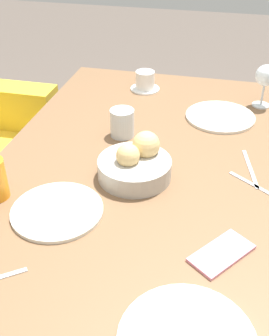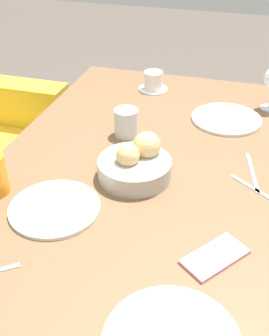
{
  "view_description": "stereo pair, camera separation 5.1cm",
  "coord_description": "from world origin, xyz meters",
  "px_view_note": "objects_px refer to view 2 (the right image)",
  "views": [
    {
      "loc": [
        -0.92,
        -0.2,
        1.43
      ],
      "look_at": [
        0.01,
        0.02,
        0.77
      ],
      "focal_mm": 45.0,
      "sensor_mm": 36.0,
      "label": 1
    },
    {
      "loc": [
        -0.91,
        -0.25,
        1.43
      ],
      "look_at": [
        0.01,
        0.02,
        0.77
      ],
      "focal_mm": 45.0,
      "sensor_mm": 36.0,
      "label": 2
    }
  ],
  "objects_px": {
    "coffee_cup": "(153,82)",
    "fork_silver": "(259,192)",
    "knife_silver": "(252,172)",
    "cell_phone": "(215,257)",
    "plate_near_right": "(226,119)",
    "water_tumbler": "(126,123)",
    "plate_far_center": "(55,208)",
    "bread_basket": "(136,164)"
  },
  "relations": [
    {
      "from": "bread_basket",
      "to": "coffee_cup",
      "type": "height_order",
      "value": "bread_basket"
    },
    {
      "from": "water_tumbler",
      "to": "plate_near_right",
      "type": "bearing_deg",
      "value": -56.81
    },
    {
      "from": "bread_basket",
      "to": "plate_near_right",
      "type": "distance_m",
      "value": 0.46
    },
    {
      "from": "bread_basket",
      "to": "fork_silver",
      "type": "distance_m",
      "value": 0.34
    },
    {
      "from": "knife_silver",
      "to": "cell_phone",
      "type": "relative_size",
      "value": 1.18
    },
    {
      "from": "plate_far_center",
      "to": "coffee_cup",
      "type": "xyz_separation_m",
      "value": [
        0.79,
        -0.05,
        0.03
      ]
    },
    {
      "from": "bread_basket",
      "to": "fork_silver",
      "type": "xyz_separation_m",
      "value": [
        0.02,
        -0.34,
        -0.04
      ]
    },
    {
      "from": "bread_basket",
      "to": "water_tumbler",
      "type": "distance_m",
      "value": 0.23
    },
    {
      "from": "bread_basket",
      "to": "coffee_cup",
      "type": "distance_m",
      "value": 0.6
    },
    {
      "from": "plate_far_center",
      "to": "water_tumbler",
      "type": "xyz_separation_m",
      "value": [
        0.41,
        -0.06,
        0.04
      ]
    },
    {
      "from": "coffee_cup",
      "to": "knife_silver",
      "type": "xyz_separation_m",
      "value": [
        -0.48,
        -0.42,
        -0.03
      ]
    },
    {
      "from": "plate_near_right",
      "to": "plate_far_center",
      "type": "xyz_separation_m",
      "value": [
        -0.61,
        0.36,
        0.0
      ]
    },
    {
      "from": "plate_near_right",
      "to": "water_tumbler",
      "type": "distance_m",
      "value": 0.36
    },
    {
      "from": "cell_phone",
      "to": "bread_basket",
      "type": "bearing_deg",
      "value": 45.24
    },
    {
      "from": "bread_basket",
      "to": "plate_near_right",
      "type": "bearing_deg",
      "value": -26.63
    },
    {
      "from": "water_tumbler",
      "to": "cell_phone",
      "type": "bearing_deg",
      "value": -143.07
    },
    {
      "from": "plate_far_center",
      "to": "water_tumbler",
      "type": "distance_m",
      "value": 0.42
    },
    {
      "from": "bread_basket",
      "to": "coffee_cup",
      "type": "xyz_separation_m",
      "value": [
        0.59,
        0.1,
        -0.01
      ]
    },
    {
      "from": "bread_basket",
      "to": "knife_silver",
      "type": "relative_size",
      "value": 1.05
    },
    {
      "from": "bread_basket",
      "to": "cell_phone",
      "type": "height_order",
      "value": "bread_basket"
    },
    {
      "from": "plate_near_right",
      "to": "water_tumbler",
      "type": "height_order",
      "value": "water_tumbler"
    },
    {
      "from": "plate_near_right",
      "to": "fork_silver",
      "type": "bearing_deg",
      "value": -161.55
    },
    {
      "from": "bread_basket",
      "to": "plate_far_center",
      "type": "bearing_deg",
      "value": 142.41
    },
    {
      "from": "fork_silver",
      "to": "cell_phone",
      "type": "relative_size",
      "value": 1.01
    },
    {
      "from": "knife_silver",
      "to": "cell_phone",
      "type": "distance_m",
      "value": 0.37
    },
    {
      "from": "coffee_cup",
      "to": "fork_silver",
      "type": "distance_m",
      "value": 0.72
    },
    {
      "from": "plate_near_right",
      "to": "coffee_cup",
      "type": "distance_m",
      "value": 0.36
    },
    {
      "from": "plate_far_center",
      "to": "cell_phone",
      "type": "height_order",
      "value": "plate_far_center"
    },
    {
      "from": "fork_silver",
      "to": "water_tumbler",
      "type": "bearing_deg",
      "value": 65.79
    },
    {
      "from": "water_tumbler",
      "to": "fork_silver",
      "type": "bearing_deg",
      "value": -114.21
    },
    {
      "from": "water_tumbler",
      "to": "coffee_cup",
      "type": "xyz_separation_m",
      "value": [
        0.38,
        0.01,
        -0.01
      ]
    },
    {
      "from": "coffee_cup",
      "to": "fork_silver",
      "type": "height_order",
      "value": "coffee_cup"
    },
    {
      "from": "coffee_cup",
      "to": "bread_basket",
      "type": "bearing_deg",
      "value": -170.16
    },
    {
      "from": "knife_silver",
      "to": "water_tumbler",
      "type": "bearing_deg",
      "value": 75.72
    },
    {
      "from": "bread_basket",
      "to": "plate_far_center",
      "type": "relative_size",
      "value": 0.89
    },
    {
      "from": "water_tumbler",
      "to": "bread_basket",
      "type": "bearing_deg",
      "value": -155.83
    },
    {
      "from": "bread_basket",
      "to": "fork_silver",
      "type": "height_order",
      "value": "bread_basket"
    },
    {
      "from": "fork_silver",
      "to": "plate_far_center",
      "type": "bearing_deg",
      "value": 114.1
    },
    {
      "from": "coffee_cup",
      "to": "knife_silver",
      "type": "relative_size",
      "value": 0.59
    },
    {
      "from": "plate_far_center",
      "to": "fork_silver",
      "type": "bearing_deg",
      "value": -65.9
    },
    {
      "from": "plate_far_center",
      "to": "fork_silver",
      "type": "xyz_separation_m",
      "value": [
        0.22,
        -0.49,
        -0.0
      ]
    },
    {
      "from": "water_tumbler",
      "to": "coffee_cup",
      "type": "relative_size",
      "value": 0.78
    }
  ]
}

